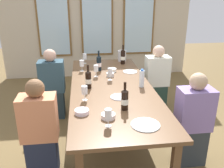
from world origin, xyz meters
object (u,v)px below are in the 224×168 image
(white_plate_0, at_px, (119,97))
(tasting_bowl_3, at_px, (82,112))
(white_plate_1, at_px, (130,72))
(wine_glass_3, at_px, (85,57))
(seated_person_2, at_px, (40,131))
(tasting_bowl_1, at_px, (112,70))
(wine_glass_1, at_px, (82,64))
(wine_glass_2, at_px, (110,72))
(seated_person_3, at_px, (193,122))
(wine_bottle_0, at_px, (99,63))
(wine_bottle_1, at_px, (125,99))
(wine_glass_0, at_px, (96,69))
(dining_table, at_px, (112,90))
(seated_person_1, at_px, (157,80))
(wine_glass_5, at_px, (85,90))
(metal_pitcher, at_px, (122,56))
(wine_bottle_3, at_px, (88,79))
(wine_glass_4, at_px, (108,114))
(tasting_bowl_2, at_px, (108,116))
(seated_person_0, at_px, (53,86))
(tasting_bowl_0, at_px, (110,75))
(white_plate_2, at_px, (145,125))
(water_bottle, at_px, (142,79))
(wine_bottle_2, at_px, (123,57))

(white_plate_0, distance_m, tasting_bowl_3, 0.57)
(white_plate_1, bearing_deg, wine_glass_3, 140.86)
(seated_person_2, bearing_deg, tasting_bowl_1, 53.83)
(wine_glass_1, xyz_separation_m, wine_glass_2, (0.39, -0.46, 0.00))
(wine_glass_1, bearing_deg, seated_person_3, -48.45)
(wine_bottle_0, distance_m, wine_bottle_1, 1.38)
(tasting_bowl_1, height_order, wine_glass_0, wine_glass_0)
(dining_table, xyz_separation_m, wine_bottle_0, (-0.11, 0.69, 0.18))
(wine_bottle_0, bearing_deg, seated_person_1, 1.37)
(tasting_bowl_3, relative_size, wine_glass_5, 0.83)
(metal_pitcher, distance_m, wine_bottle_1, 1.90)
(wine_bottle_1, xyz_separation_m, wine_bottle_3, (-0.35, 0.66, 0.00))
(metal_pitcher, xyz_separation_m, wine_glass_4, (-0.49, -2.20, 0.03))
(wine_glass_1, bearing_deg, wine_bottle_3, -83.93)
(white_plate_1, bearing_deg, seated_person_2, -134.51)
(tasting_bowl_2, height_order, seated_person_2, seated_person_2)
(white_plate_1, relative_size, seated_person_0, 0.20)
(metal_pitcher, bearing_deg, wine_glass_3, -173.20)
(wine_bottle_1, xyz_separation_m, wine_glass_3, (-0.38, 1.80, 0.01))
(white_plate_0, relative_size, wine_glass_4, 1.19)
(wine_glass_1, relative_size, seated_person_2, 0.16)
(metal_pitcher, bearing_deg, tasting_bowl_0, -110.81)
(wine_bottle_3, bearing_deg, wine_glass_0, 73.79)
(white_plate_0, height_order, tasting_bowl_0, tasting_bowl_0)
(wine_bottle_0, bearing_deg, wine_glass_5, -102.68)
(wine_bottle_3, xyz_separation_m, tasting_bowl_0, (0.33, 0.41, -0.09))
(tasting_bowl_1, distance_m, wine_glass_4, 1.63)
(wine_bottle_1, relative_size, wine_glass_0, 1.75)
(metal_pitcher, bearing_deg, white_plate_2, -93.71)
(wine_bottle_0, height_order, wine_glass_1, wine_bottle_0)
(metal_pitcher, distance_m, seated_person_2, 2.22)
(water_bottle, bearing_deg, wine_bottle_0, 123.31)
(tasting_bowl_0, height_order, tasting_bowl_2, tasting_bowl_0)
(wine_glass_5, bearing_deg, tasting_bowl_0, 63.85)
(white_plate_2, distance_m, wine_bottle_0, 1.75)
(dining_table, bearing_deg, seated_person_1, 40.33)
(water_bottle, bearing_deg, wine_glass_3, 120.90)
(dining_table, height_order, metal_pitcher, metal_pitcher)
(tasting_bowl_1, distance_m, wine_glass_2, 0.39)
(metal_pitcher, xyz_separation_m, tasting_bowl_0, (-0.30, -0.80, -0.07))
(tasting_bowl_1, bearing_deg, tasting_bowl_2, -98.81)
(wine_glass_5, bearing_deg, white_plate_1, 53.22)
(wine_bottle_2, distance_m, seated_person_0, 1.26)
(dining_table, relative_size, white_plate_1, 12.19)
(wine_glass_1, height_order, seated_person_0, seated_person_0)
(water_bottle, distance_m, seated_person_2, 1.40)
(wine_glass_0, bearing_deg, seated_person_2, -121.90)
(white_plate_0, relative_size, seated_person_1, 0.19)
(wine_bottle_1, height_order, seated_person_0, seated_person_0)
(tasting_bowl_2, bearing_deg, white_plate_0, 69.27)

